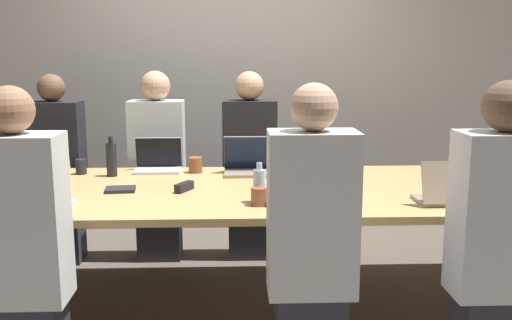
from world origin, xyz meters
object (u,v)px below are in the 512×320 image
at_px(cup_near_midright, 259,196).
at_px(person_far_left, 57,173).
at_px(person_near_left, 21,251).
at_px(bottle_far_midleft, 112,159).
at_px(cup_far_midleft, 196,165).
at_px(bottle_near_right, 491,184).
at_px(cup_far_left, 81,167).
at_px(laptop_near_right, 448,191).
at_px(bottle_near_midright, 259,185).
at_px(laptop_far_center, 248,163).
at_px(laptop_far_midleft, 158,161).
at_px(laptop_far_left, 42,162).
at_px(stapler, 184,187).
at_px(person_near_midright, 312,243).
at_px(person_far_center, 249,169).
at_px(person_near_right, 497,243).
at_px(person_far_midleft, 158,169).
at_px(laptop_near_midright, 314,193).
at_px(laptop_near_left, 38,196).

bearing_deg(cup_near_midright, person_far_left, 138.94).
relative_size(person_near_left, bottle_far_midleft, 5.35).
bearing_deg(cup_far_midleft, bottle_near_right, -25.18).
distance_m(cup_far_left, laptop_near_right, 2.31).
distance_m(bottle_near_midright, laptop_far_center, 0.76).
bearing_deg(bottle_near_right, laptop_far_midleft, 156.18).
height_order(laptop_far_left, stapler, laptop_far_left).
relative_size(person_near_midright, bottle_far_midleft, 5.38).
height_order(person_far_center, person_near_right, person_near_right).
bearing_deg(person_far_left, person_near_midright, -45.46).
bearing_deg(person_near_left, bottle_near_midright, -153.62).
distance_m(cup_near_midright, bottle_near_right, 1.28).
height_order(laptop_far_left, cup_near_midright, laptop_far_left).
bearing_deg(person_far_midleft, laptop_far_midleft, -81.74).
xyz_separation_m(laptop_near_midright, laptop_far_center, (-0.32, 0.87, -0.00)).
height_order(person_near_left, laptop_near_right, person_near_left).
height_order(laptop_near_left, person_far_midleft, person_far_midleft).
distance_m(laptop_near_midright, bottle_far_midleft, 1.46).
height_order(cup_near_midright, person_near_right, person_near_right).
xyz_separation_m(person_near_left, person_far_center, (1.06, 1.78, 0.00)).
bearing_deg(person_near_midright, person_far_left, -45.46).
bearing_deg(laptop_far_midleft, laptop_near_left, -117.10).
xyz_separation_m(bottle_near_midright, person_far_center, (-0.02, 1.24, -0.16)).
height_order(laptop_far_center, stapler, laptop_far_center).
distance_m(person_near_midright, laptop_far_midleft, 1.62).
distance_m(laptop_near_right, stapler, 1.47).
height_order(laptop_near_midright, cup_far_midleft, laptop_near_midright).
distance_m(laptop_near_midright, person_near_midright, 0.42).
height_order(person_far_center, stapler, person_far_center).
bearing_deg(laptop_far_left, cup_far_midleft, -0.24).
relative_size(person_far_left, bottle_near_midright, 6.44).
xyz_separation_m(person_near_midright, bottle_near_midright, (-0.22, 0.49, 0.16)).
relative_size(laptop_far_left, bottle_near_midright, 1.47).
height_order(cup_near_midright, bottle_far_midleft, bottle_far_midleft).
bearing_deg(laptop_near_left, bottle_near_midright, -175.70).
relative_size(cup_far_left, bottle_far_midleft, 0.38).
relative_size(bottle_near_midright, laptop_far_center, 0.68).
distance_m(laptop_near_midright, bottle_near_right, 1.00).
distance_m(person_far_left, bottle_near_right, 2.96).
distance_m(person_far_midleft, cup_far_midleft, 0.54).
relative_size(person_near_midright, laptop_far_center, 4.42).
bearing_deg(cup_far_midleft, person_near_left, -117.01).
distance_m(bottle_far_midleft, person_near_right, 2.36).
relative_size(laptop_far_midleft, cup_far_midleft, 3.03).
bearing_deg(stapler, bottle_near_midright, -6.18).
xyz_separation_m(laptop_far_left, bottle_near_right, (2.68, -0.79, 0.01)).
bearing_deg(laptop_far_center, cup_far_midleft, 173.09).
bearing_deg(laptop_near_midright, person_near_midright, 80.64).
xyz_separation_m(person_near_left, laptop_far_center, (1.03, 1.30, 0.14)).
xyz_separation_m(person_far_center, laptop_near_right, (1.02, -1.32, 0.13)).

